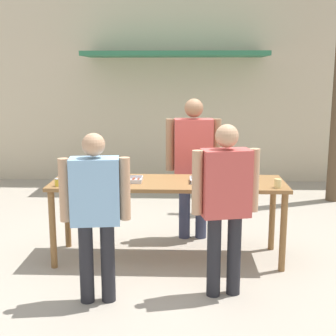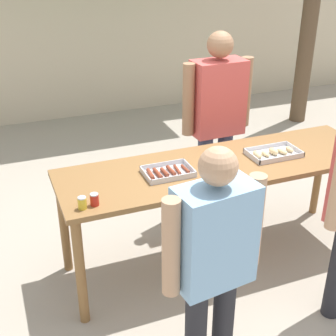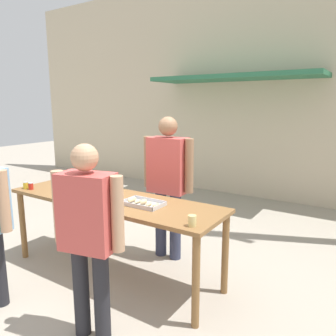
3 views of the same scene
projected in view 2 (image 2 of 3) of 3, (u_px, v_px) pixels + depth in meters
The scene contains 8 objects.
ground_plane at pixel (218, 257), 4.02m from camera, with size 24.00×24.00×0.00m, color #A39989.
serving_table at pixel (222, 175), 3.67m from camera, with size 2.57×0.76×0.90m.
food_tray_sausages at pixel (167, 172), 3.45m from camera, with size 0.36×0.25×0.04m.
food_tray_buns at pixel (273, 153), 3.75m from camera, with size 0.41×0.25×0.06m.
condiment_jar_mustard at pixel (82, 203), 3.00m from camera, with size 0.06×0.06×0.08m.
condiment_jar_ketchup at pixel (94, 200), 3.04m from camera, with size 0.06×0.06×0.08m.
person_server_behind_table at pixel (217, 112), 4.23m from camera, with size 0.68×0.27×1.77m.
person_customer_holding_hotdog at pixel (213, 255), 2.54m from camera, with size 0.62×0.29×1.56m.
Camera 2 is at (-1.59, -2.88, 2.47)m, focal length 50.00 mm.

